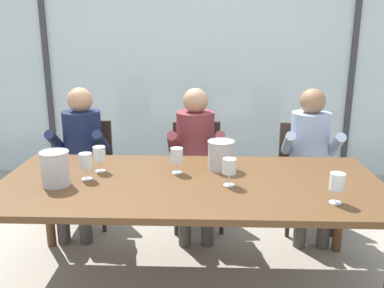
% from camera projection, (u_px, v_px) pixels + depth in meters
% --- Properties ---
extents(ground, '(14.00, 14.00, 0.00)m').
position_uv_depth(ground, '(194.00, 217.00, 3.80)').
color(ground, '#9E9384').
extents(window_glass_panel, '(7.65, 0.03, 2.60)m').
position_uv_depth(window_glass_panel, '(198.00, 63.00, 4.66)').
color(window_glass_panel, silver).
rests_on(window_glass_panel, ground).
extents(window_mullion_left, '(0.06, 0.06, 2.60)m').
position_uv_depth(window_mullion_left, '(47.00, 63.00, 4.70)').
color(window_mullion_left, '#38383D').
rests_on(window_mullion_left, ground).
extents(window_mullion_right, '(0.06, 0.06, 2.60)m').
position_uv_depth(window_mullion_right, '(353.00, 64.00, 4.58)').
color(window_mullion_right, '#38383D').
rests_on(window_mullion_right, ground).
extents(hillside_vineyard, '(13.65, 2.40, 1.92)m').
position_uv_depth(hillside_vineyard, '(201.00, 69.00, 7.83)').
color(hillside_vineyard, '#386633').
rests_on(hillside_vineyard, ground).
extents(dining_table, '(2.45, 1.11, 0.73)m').
position_uv_depth(dining_table, '(190.00, 190.00, 2.65)').
color(dining_table, brown).
rests_on(dining_table, ground).
extents(chair_near_curtain, '(0.45, 0.45, 0.88)m').
position_uv_depth(chair_near_curtain, '(87.00, 163.00, 3.67)').
color(chair_near_curtain, '#332319').
rests_on(chair_near_curtain, ground).
extents(chair_left_of_center, '(0.48, 0.48, 0.88)m').
position_uv_depth(chair_left_of_center, '(197.00, 165.00, 3.62)').
color(chair_left_of_center, '#332319').
rests_on(chair_left_of_center, ground).
extents(chair_center, '(0.46, 0.46, 0.88)m').
position_uv_depth(chair_center, '(305.00, 167.00, 3.58)').
color(chair_center, '#332319').
rests_on(chair_center, ground).
extents(person_navy_polo, '(0.46, 0.61, 1.20)m').
position_uv_depth(person_navy_polo, '(81.00, 150.00, 3.48)').
color(person_navy_polo, '#192347').
rests_on(person_navy_polo, ground).
extents(person_maroon_top, '(0.47, 0.62, 1.20)m').
position_uv_depth(person_maroon_top, '(196.00, 151.00, 3.44)').
color(person_maroon_top, brown).
rests_on(person_maroon_top, ground).
extents(person_pale_blue_shirt, '(0.48, 0.63, 1.20)m').
position_uv_depth(person_pale_blue_shirt, '(310.00, 152.00, 3.41)').
color(person_pale_blue_shirt, '#9EB2D1').
rests_on(person_pale_blue_shirt, ground).
extents(ice_bucket_primary, '(0.19, 0.19, 0.20)m').
position_uv_depth(ice_bucket_primary, '(221.00, 154.00, 2.85)').
color(ice_bucket_primary, '#B7B7BC').
rests_on(ice_bucket_primary, dining_table).
extents(ice_bucket_secondary, '(0.18, 0.18, 0.22)m').
position_uv_depth(ice_bucket_secondary, '(55.00, 168.00, 2.54)').
color(ice_bucket_secondary, '#B7B7BC').
rests_on(ice_bucket_secondary, dining_table).
extents(wine_glass_by_left_taster, '(0.08, 0.08, 0.17)m').
position_uv_depth(wine_glass_by_left_taster, '(99.00, 155.00, 2.80)').
color(wine_glass_by_left_taster, silver).
rests_on(wine_glass_by_left_taster, dining_table).
extents(wine_glass_near_bucket, '(0.08, 0.08, 0.17)m').
position_uv_depth(wine_glass_near_bucket, '(229.00, 167.00, 2.53)').
color(wine_glass_near_bucket, silver).
rests_on(wine_glass_near_bucket, dining_table).
extents(wine_glass_center_pour, '(0.08, 0.08, 0.17)m').
position_uv_depth(wine_glass_center_pour, '(86.00, 161.00, 2.64)').
color(wine_glass_center_pour, silver).
rests_on(wine_glass_center_pour, dining_table).
extents(wine_glass_by_right_taster, '(0.08, 0.08, 0.17)m').
position_uv_depth(wine_glass_by_right_taster, '(177.00, 156.00, 2.76)').
color(wine_glass_by_right_taster, silver).
rests_on(wine_glass_by_right_taster, dining_table).
extents(wine_glass_spare_empty, '(0.08, 0.08, 0.17)m').
position_uv_depth(wine_glass_spare_empty, '(337.00, 182.00, 2.27)').
color(wine_glass_spare_empty, silver).
rests_on(wine_glass_spare_empty, dining_table).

